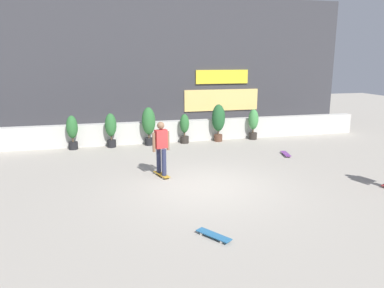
# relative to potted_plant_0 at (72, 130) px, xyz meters

# --- Properties ---
(ground_plane) EXTENTS (48.00, 48.00, 0.00)m
(ground_plane) POSITION_rel_potted_plant_0_xyz_m (3.84, -5.55, -0.76)
(ground_plane) COLOR #A8A093
(planter_wall) EXTENTS (18.00, 0.40, 0.90)m
(planter_wall) POSITION_rel_potted_plant_0_xyz_m (3.84, 0.45, -0.31)
(planter_wall) COLOR beige
(planter_wall) RESTS_ON ground
(building_backdrop) EXTENTS (20.00, 2.08, 6.50)m
(building_backdrop) POSITION_rel_potted_plant_0_xyz_m (3.85, 4.45, 2.48)
(building_backdrop) COLOR #38383D
(building_backdrop) RESTS_ON ground
(potted_plant_0) EXTENTS (0.44, 0.44, 1.35)m
(potted_plant_0) POSITION_rel_potted_plant_0_xyz_m (0.00, 0.00, 0.00)
(potted_plant_0) COLOR black
(potted_plant_0) RESTS_ON ground
(potted_plant_1) EXTENTS (0.46, 0.46, 1.39)m
(potted_plant_1) POSITION_rel_potted_plant_0_xyz_m (1.49, -0.00, 0.03)
(potted_plant_1) COLOR black
(potted_plant_1) RESTS_ON ground
(potted_plant_2) EXTENTS (0.55, 0.55, 1.58)m
(potted_plant_2) POSITION_rel_potted_plant_0_xyz_m (3.02, -0.00, 0.16)
(potted_plant_2) COLOR black
(potted_plant_2) RESTS_ON ground
(potted_plant_3) EXTENTS (0.39, 0.39, 1.25)m
(potted_plant_3) POSITION_rel_potted_plant_0_xyz_m (4.54, 0.00, -0.09)
(potted_plant_3) COLOR #2D2823
(potted_plant_3) RESTS_ON ground
(potted_plant_4) EXTENTS (0.57, 0.57, 1.61)m
(potted_plant_4) POSITION_rel_potted_plant_0_xyz_m (6.05, -0.00, 0.18)
(potted_plant_4) COLOR brown
(potted_plant_4) RESTS_ON ground
(potted_plant_5) EXTENTS (0.44, 0.44, 1.35)m
(potted_plant_5) POSITION_rel_potted_plant_0_xyz_m (7.67, -0.00, -0.00)
(potted_plant_5) COLOR #2D2823
(potted_plant_5) RESTS_ON ground
(skater_foreground) EXTENTS (0.54, 0.82, 1.70)m
(skater_foreground) POSITION_rel_potted_plant_0_xyz_m (2.81, -4.32, 0.18)
(skater_foreground) COLOR #BF8C26
(skater_foreground) RESTS_ON ground
(skateboard_near_camera) EXTENTS (0.60, 0.78, 0.08)m
(skateboard_near_camera) POSITION_rel_potted_plant_0_xyz_m (3.15, -8.57, -0.70)
(skateboard_near_camera) COLOR #266699
(skateboard_near_camera) RESTS_ON ground
(skateboard_aside) EXTENTS (0.37, 0.82, 0.08)m
(skateboard_aside) POSITION_rel_potted_plant_0_xyz_m (7.73, -2.94, -0.70)
(skateboard_aside) COLOR #72338C
(skateboard_aside) RESTS_ON ground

